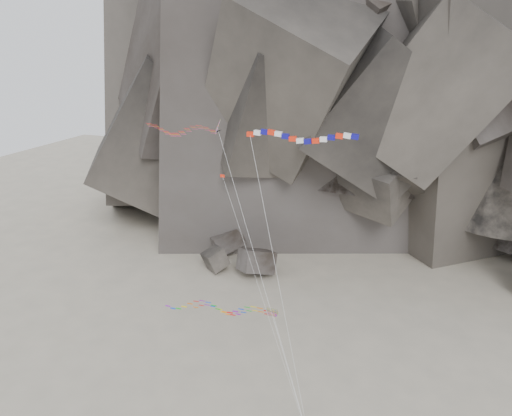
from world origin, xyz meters
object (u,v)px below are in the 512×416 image
(pennant_kite, at_px, (248,254))
(delta_kite, at_px, (178,129))
(parafoil_kite, at_px, (214,307))
(banner_kite, at_px, (301,138))

(pennant_kite, bearing_deg, delta_kite, 147.55)
(delta_kite, distance_m, parafoil_kite, 21.34)
(banner_kite, bearing_deg, delta_kite, 160.68)
(parafoil_kite, height_order, pennant_kite, pennant_kite)
(delta_kite, xyz_separation_m, parafoil_kite, (6.30, -4.73, -19.84))
(pennant_kite, bearing_deg, parafoil_kite, 154.61)
(banner_kite, height_order, parafoil_kite, banner_kite)
(banner_kite, relative_size, parafoil_kite, 1.49)
(parafoil_kite, distance_m, pennant_kite, 10.43)
(delta_kite, height_order, parafoil_kite, delta_kite)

